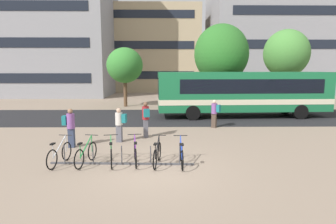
# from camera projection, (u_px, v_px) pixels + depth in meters

# --- Properties ---
(ground) EXTENTS (200.00, 200.00, 0.00)m
(ground) POSITION_uv_depth(u_px,v_px,m) (155.00, 169.00, 9.84)
(ground) COLOR gray
(bus_lane_asphalt) EXTENTS (80.00, 7.20, 0.01)m
(bus_lane_asphalt) POSITION_uv_depth(u_px,v_px,m) (160.00, 117.00, 20.52)
(bus_lane_asphalt) COLOR #232326
(bus_lane_asphalt) RESTS_ON ground
(city_bus) EXTENTS (12.13, 3.11, 3.20)m
(city_bus) POSITION_uv_depth(u_px,v_px,m) (242.00, 92.00, 20.33)
(city_bus) COLOR #196B3D
(city_bus) RESTS_ON ground
(bike_rack) EXTENTS (5.23, 0.29, 0.70)m
(bike_rack) POSITION_uv_depth(u_px,v_px,m) (122.00, 162.00, 10.35)
(bike_rack) COLOR #47474C
(bike_rack) RESTS_ON ground
(parked_bicycle_silver_0) EXTENTS (0.52, 1.71, 0.99)m
(parked_bicycle_silver_0) POSITION_uv_depth(u_px,v_px,m) (60.00, 154.00, 10.28)
(parked_bicycle_silver_0) COLOR black
(parked_bicycle_silver_0) RESTS_ON ground
(parked_bicycle_green_1) EXTENTS (0.55, 1.70, 0.99)m
(parked_bicycle_green_1) POSITION_uv_depth(u_px,v_px,m) (86.00, 154.00, 10.31)
(parked_bicycle_green_1) COLOR black
(parked_bicycle_green_1) RESTS_ON ground
(parked_bicycle_green_2) EXTENTS (0.53, 1.70, 0.99)m
(parked_bicycle_green_2) POSITION_uv_depth(u_px,v_px,m) (111.00, 154.00, 10.32)
(parked_bicycle_green_2) COLOR black
(parked_bicycle_green_2) RESTS_ON ground
(parked_bicycle_purple_3) EXTENTS (0.52, 1.71, 0.99)m
(parked_bicycle_purple_3) POSITION_uv_depth(u_px,v_px,m) (135.00, 153.00, 10.40)
(parked_bicycle_purple_3) COLOR black
(parked_bicycle_purple_3) RESTS_ON ground
(parked_bicycle_black_4) EXTENTS (0.52, 1.72, 0.99)m
(parked_bicycle_black_4) POSITION_uv_depth(u_px,v_px,m) (157.00, 154.00, 10.27)
(parked_bicycle_black_4) COLOR black
(parked_bicycle_black_4) RESTS_ON ground
(parked_bicycle_blue_5) EXTENTS (0.52, 1.72, 0.99)m
(parked_bicycle_blue_5) POSITION_uv_depth(u_px,v_px,m) (181.00, 155.00, 10.21)
(parked_bicycle_blue_5) COLOR black
(parked_bicycle_blue_5) RESTS_ON ground
(commuter_teal_pack_0) EXTENTS (0.43, 0.58, 1.79)m
(commuter_teal_pack_0) POSITION_uv_depth(u_px,v_px,m) (146.00, 117.00, 14.31)
(commuter_teal_pack_0) COLOR #565660
(commuter_teal_pack_0) RESTS_ON ground
(commuter_teal_pack_1) EXTENTS (0.53, 0.35, 1.72)m
(commuter_teal_pack_1) POSITION_uv_depth(u_px,v_px,m) (70.00, 125.00, 12.46)
(commuter_teal_pack_1) COLOR #2D3851
(commuter_teal_pack_1) RESTS_ON ground
(commuter_teal_pack_2) EXTENTS (0.57, 0.39, 1.62)m
(commuter_teal_pack_2) POSITION_uv_depth(u_px,v_px,m) (120.00, 123.00, 13.40)
(commuter_teal_pack_2) COLOR #565660
(commuter_teal_pack_2) RESTS_ON ground
(commuter_teal_pack_3) EXTENTS (0.61, 0.54, 1.65)m
(commuter_teal_pack_3) POSITION_uv_depth(u_px,v_px,m) (215.00, 112.00, 16.65)
(commuter_teal_pack_3) COLOR #47382D
(commuter_teal_pack_3) RESTS_ON ground
(street_tree_0) EXTENTS (3.24, 3.24, 5.31)m
(street_tree_0) POSITION_uv_depth(u_px,v_px,m) (125.00, 65.00, 25.67)
(street_tree_0) COLOR brown
(street_tree_0) RESTS_ON ground
(street_tree_1) EXTENTS (4.46, 4.46, 7.07)m
(street_tree_1) POSITION_uv_depth(u_px,v_px,m) (221.00, 54.00, 23.63)
(street_tree_1) COLOR brown
(street_tree_1) RESTS_ON ground
(street_tree_2) EXTENTS (4.06, 4.06, 6.95)m
(street_tree_2) POSITION_uv_depth(u_px,v_px,m) (286.00, 54.00, 25.98)
(street_tree_2) COLOR brown
(street_tree_2) RESTS_ON ground
(building_left_wing) EXTENTS (21.81, 12.99, 19.66)m
(building_left_wing) POSITION_uv_depth(u_px,v_px,m) (28.00, 19.00, 37.48)
(building_left_wing) COLOR gray
(building_left_wing) RESTS_ON ground
(building_right_wing) EXTENTS (26.82, 12.08, 23.95)m
(building_right_wing) POSITION_uv_depth(u_px,v_px,m) (307.00, 7.00, 40.10)
(building_right_wing) COLOR gray
(building_right_wing) RESTS_ON ground
(building_centre_block) EXTENTS (17.65, 13.04, 12.57)m
(building_centre_block) POSITION_uv_depth(u_px,v_px,m) (142.00, 51.00, 46.50)
(building_centre_block) COLOR tan
(building_centre_block) RESTS_ON ground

